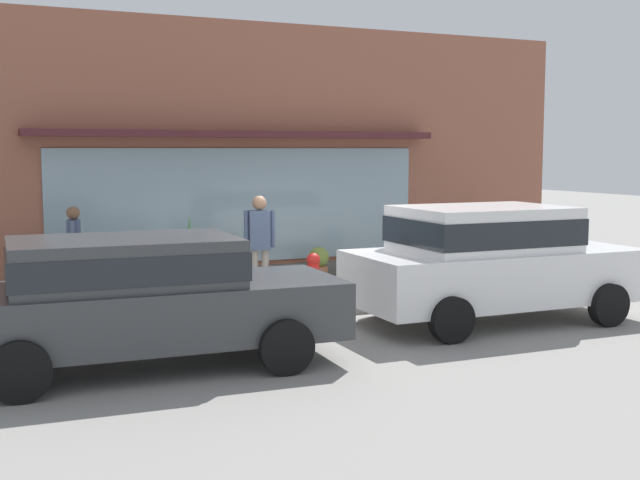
{
  "coord_description": "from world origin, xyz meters",
  "views": [
    {
      "loc": [
        -5.1,
        -11.34,
        2.51
      ],
      "look_at": [
        0.76,
        1.2,
        1.0
      ],
      "focal_mm": 46.32,
      "sensor_mm": 36.0,
      "label": 1
    }
  ],
  "objects_px": {
    "pedestrian_with_handbag": "(258,239)",
    "pedestrian_passerby": "(74,247)",
    "potted_plant_doorstep": "(319,265)",
    "parked_car_dark_gray": "(137,294)",
    "potted_plant_trailing_edge": "(239,273)",
    "potted_plant_window_right": "(123,276)",
    "fire_hydrant": "(313,277)",
    "potted_plant_window_center": "(190,257)",
    "parked_car_white": "(489,258)",
    "potted_plant_corner_tall": "(357,266)",
    "potted_plant_window_left": "(415,253)"
  },
  "relations": [
    {
      "from": "pedestrian_with_handbag",
      "to": "pedestrian_passerby",
      "type": "distance_m",
      "value": 2.97
    },
    {
      "from": "pedestrian_passerby",
      "to": "potted_plant_doorstep",
      "type": "relative_size",
      "value": 2.26
    },
    {
      "from": "pedestrian_with_handbag",
      "to": "potted_plant_doorstep",
      "type": "relative_size",
      "value": 2.47
    },
    {
      "from": "parked_car_dark_gray",
      "to": "potted_plant_trailing_edge",
      "type": "distance_m",
      "value": 5.09
    },
    {
      "from": "potted_plant_window_right",
      "to": "pedestrian_with_handbag",
      "type": "bearing_deg",
      "value": -26.77
    },
    {
      "from": "parked_car_dark_gray",
      "to": "potted_plant_window_right",
      "type": "height_order",
      "value": "parked_car_dark_gray"
    },
    {
      "from": "fire_hydrant",
      "to": "potted_plant_trailing_edge",
      "type": "distance_m",
      "value": 1.56
    },
    {
      "from": "parked_car_dark_gray",
      "to": "potted_plant_window_right",
      "type": "distance_m",
      "value": 4.5
    },
    {
      "from": "potted_plant_window_center",
      "to": "parked_car_white",
      "type": "bearing_deg",
      "value": -50.84
    },
    {
      "from": "pedestrian_passerby",
      "to": "parked_car_white",
      "type": "height_order",
      "value": "parked_car_white"
    },
    {
      "from": "potted_plant_doorstep",
      "to": "fire_hydrant",
      "type": "bearing_deg",
      "value": -117.73
    },
    {
      "from": "fire_hydrant",
      "to": "potted_plant_doorstep",
      "type": "bearing_deg",
      "value": 62.27
    },
    {
      "from": "fire_hydrant",
      "to": "parked_car_white",
      "type": "relative_size",
      "value": 0.19
    },
    {
      "from": "parked_car_dark_gray",
      "to": "potted_plant_trailing_edge",
      "type": "relative_size",
      "value": 6.9
    },
    {
      "from": "pedestrian_with_handbag",
      "to": "fire_hydrant",
      "type": "bearing_deg",
      "value": 164.42
    },
    {
      "from": "pedestrian_with_handbag",
      "to": "potted_plant_trailing_edge",
      "type": "bearing_deg",
      "value": -73.8
    },
    {
      "from": "pedestrian_passerby",
      "to": "potted_plant_corner_tall",
      "type": "xyz_separation_m",
      "value": [
        5.29,
        0.27,
        -0.65
      ]
    },
    {
      "from": "pedestrian_with_handbag",
      "to": "parked_car_white",
      "type": "relative_size",
      "value": 0.41
    },
    {
      "from": "potted_plant_trailing_edge",
      "to": "potted_plant_doorstep",
      "type": "bearing_deg",
      "value": 8.48
    },
    {
      "from": "pedestrian_with_handbag",
      "to": "potted_plant_window_left",
      "type": "height_order",
      "value": "pedestrian_with_handbag"
    },
    {
      "from": "fire_hydrant",
      "to": "potted_plant_trailing_edge",
      "type": "bearing_deg",
      "value": 122.34
    },
    {
      "from": "fire_hydrant",
      "to": "parked_car_dark_gray",
      "type": "relative_size",
      "value": 0.18
    },
    {
      "from": "potted_plant_doorstep",
      "to": "parked_car_white",
      "type": "bearing_deg",
      "value": -78.18
    },
    {
      "from": "potted_plant_trailing_edge",
      "to": "potted_plant_window_left",
      "type": "bearing_deg",
      "value": 5.57
    },
    {
      "from": "potted_plant_trailing_edge",
      "to": "pedestrian_with_handbag",
      "type": "bearing_deg",
      "value": -87.48
    },
    {
      "from": "fire_hydrant",
      "to": "pedestrian_with_handbag",
      "type": "xyz_separation_m",
      "value": [
        -0.8,
        0.45,
        0.63
      ]
    },
    {
      "from": "potted_plant_trailing_edge",
      "to": "potted_plant_window_left",
      "type": "distance_m",
      "value": 3.85
    },
    {
      "from": "potted_plant_window_right",
      "to": "parked_car_white",
      "type": "bearing_deg",
      "value": -41.45
    },
    {
      "from": "potted_plant_window_left",
      "to": "potted_plant_doorstep",
      "type": "height_order",
      "value": "potted_plant_window_left"
    },
    {
      "from": "pedestrian_with_handbag",
      "to": "potted_plant_window_right",
      "type": "bearing_deg",
      "value": -13.1
    },
    {
      "from": "parked_car_dark_gray",
      "to": "parked_car_white",
      "type": "distance_m",
      "value": 5.26
    },
    {
      "from": "potted_plant_corner_tall",
      "to": "potted_plant_window_right",
      "type": "distance_m",
      "value": 4.51
    },
    {
      "from": "potted_plant_window_right",
      "to": "parked_car_dark_gray",
      "type": "bearing_deg",
      "value": -99.4
    },
    {
      "from": "pedestrian_with_handbag",
      "to": "pedestrian_passerby",
      "type": "relative_size",
      "value": 1.09
    },
    {
      "from": "potted_plant_window_center",
      "to": "fire_hydrant",
      "type": "bearing_deg",
      "value": -43.64
    },
    {
      "from": "parked_car_white",
      "to": "potted_plant_window_center",
      "type": "distance_m",
      "value": 5.26
    },
    {
      "from": "parked_car_white",
      "to": "potted_plant_doorstep",
      "type": "distance_m",
      "value": 4.2
    },
    {
      "from": "potted_plant_corner_tall",
      "to": "potted_plant_doorstep",
      "type": "xyz_separation_m",
      "value": [
        -0.85,
        -0.08,
        0.07
      ]
    },
    {
      "from": "pedestrian_with_handbag",
      "to": "potted_plant_window_center",
      "type": "xyz_separation_m",
      "value": [
        -0.85,
        1.12,
        -0.37
      ]
    },
    {
      "from": "pedestrian_passerby",
      "to": "potted_plant_window_left",
      "type": "relative_size",
      "value": 1.88
    },
    {
      "from": "fire_hydrant",
      "to": "pedestrian_passerby",
      "type": "bearing_deg",
      "value": 159.13
    },
    {
      "from": "potted_plant_window_left",
      "to": "potted_plant_window_right",
      "type": "xyz_separation_m",
      "value": [
        -5.83,
        -0.22,
        -0.05
      ]
    },
    {
      "from": "fire_hydrant",
      "to": "pedestrian_with_handbag",
      "type": "relative_size",
      "value": 0.47
    },
    {
      "from": "potted_plant_window_left",
      "to": "potted_plant_window_right",
      "type": "height_order",
      "value": "potted_plant_window_right"
    },
    {
      "from": "pedestrian_passerby",
      "to": "potted_plant_window_right",
      "type": "relative_size",
      "value": 1.87
    },
    {
      "from": "pedestrian_passerby",
      "to": "potted_plant_window_left",
      "type": "bearing_deg",
      "value": -73.97
    },
    {
      "from": "potted_plant_corner_tall",
      "to": "potted_plant_trailing_edge",
      "type": "xyz_separation_m",
      "value": [
        -2.51,
        -0.33,
        0.06
      ]
    },
    {
      "from": "potted_plant_corner_tall",
      "to": "potted_plant_window_center",
      "type": "xyz_separation_m",
      "value": [
        -3.32,
        -0.08,
        0.37
      ]
    },
    {
      "from": "pedestrian_passerby",
      "to": "potted_plant_doorstep",
      "type": "xyz_separation_m",
      "value": [
        4.44,
        0.19,
        -0.58
      ]
    },
    {
      "from": "potted_plant_corner_tall",
      "to": "potted_plant_window_center",
      "type": "distance_m",
      "value": 3.34
    }
  ]
}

